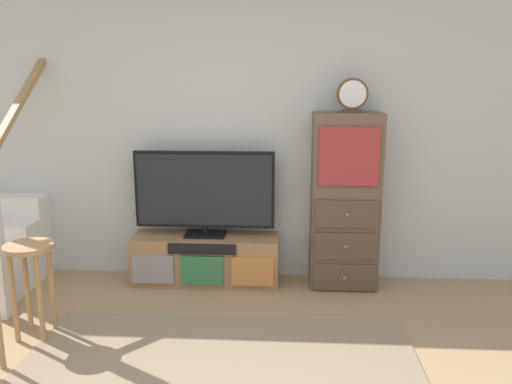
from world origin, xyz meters
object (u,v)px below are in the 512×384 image
object	(u,v)px
side_cabinet	(345,202)
bar_stool_far	(31,268)
television	(204,191)
media_console	(206,259)
desk_clock	(352,95)

from	to	relation	value
side_cabinet	bar_stool_far	distance (m)	2.54
television	side_cabinet	xyz separation A→B (m)	(1.23, -0.01, -0.07)
media_console	desk_clock	world-z (taller)	desk_clock
desk_clock	bar_stool_far	distance (m)	2.79
media_console	television	distance (m)	0.62
desk_clock	media_console	bearing A→B (deg)	179.78
desk_clock	bar_stool_far	bearing A→B (deg)	-155.68
bar_stool_far	media_console	bearing A→B (deg)	44.71
desk_clock	bar_stool_far	world-z (taller)	desk_clock
television	desk_clock	xyz separation A→B (m)	(1.25, -0.03, 0.84)
media_console	bar_stool_far	distance (m)	1.52
side_cabinet	desk_clock	xyz separation A→B (m)	(0.02, -0.02, 0.91)
media_console	bar_stool_far	bearing A→B (deg)	-135.29
media_console	television	world-z (taller)	television
television	desk_clock	bearing A→B (deg)	-1.31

